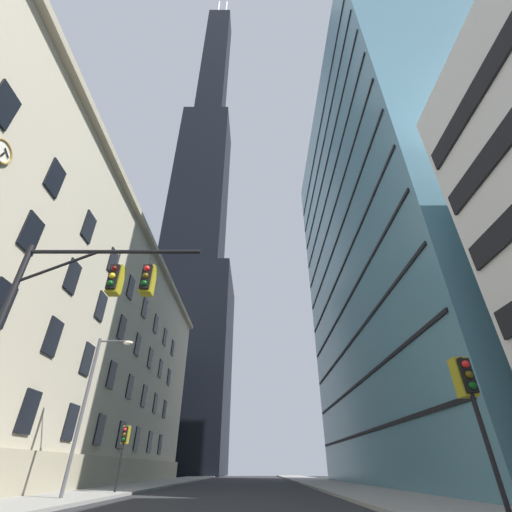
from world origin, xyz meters
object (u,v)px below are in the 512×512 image
(traffic_signal_mast, at_px, (76,307))
(traffic_light_far_left, at_px, (123,438))
(traffic_light_near_right, at_px, (465,386))
(street_lamppost, at_px, (89,395))

(traffic_signal_mast, height_order, traffic_light_far_left, traffic_signal_mast)
(traffic_light_near_right, xyz_separation_m, traffic_light_far_left, (-14.25, 15.07, -0.25))
(traffic_light_near_right, relative_size, street_lamppost, 0.50)
(traffic_signal_mast, distance_m, traffic_light_far_left, 15.19)
(traffic_light_near_right, bearing_deg, traffic_light_far_left, 133.39)
(traffic_light_near_right, bearing_deg, street_lamppost, 145.61)
(traffic_signal_mast, bearing_deg, traffic_light_near_right, -1.92)
(traffic_signal_mast, xyz_separation_m, street_lamppost, (-3.33, 9.77, -0.98))
(traffic_light_near_right, distance_m, street_lamppost, 18.04)
(traffic_light_near_right, bearing_deg, traffic_signal_mast, 178.08)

